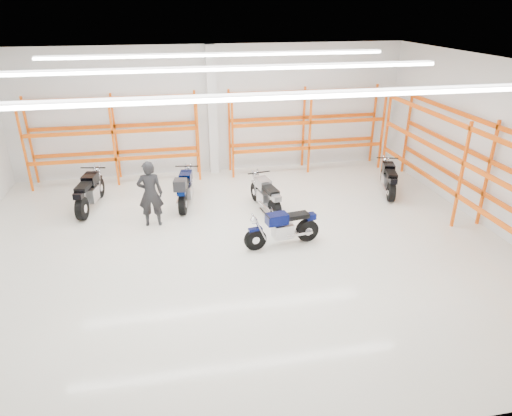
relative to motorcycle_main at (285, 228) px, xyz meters
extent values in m
plane|color=beige|center=(-1.19, 0.13, -0.47)|extent=(14.00, 14.00, 0.00)
cube|color=white|center=(-1.19, 6.13, 1.78)|extent=(14.00, 0.02, 4.50)
cube|color=white|center=(-1.19, -5.87, 1.78)|extent=(14.00, 0.02, 4.50)
cube|color=white|center=(5.81, 0.13, 1.78)|extent=(0.02, 12.00, 4.50)
cube|color=white|center=(-1.19, 0.13, 4.03)|extent=(14.00, 12.00, 0.02)
cube|color=white|center=(-1.19, -2.87, 3.93)|extent=(10.00, 0.22, 0.10)
cube|color=white|center=(-1.19, 0.63, 3.93)|extent=(10.00, 0.22, 0.10)
cube|color=white|center=(-1.19, 3.63, 3.93)|extent=(10.00, 0.22, 0.10)
cylinder|color=black|center=(-0.81, -0.12, -0.18)|extent=(0.59, 0.20, 0.58)
cylinder|color=black|center=(0.62, 0.10, -0.17)|extent=(0.62, 0.26, 0.60)
cylinder|color=silver|center=(-0.81, -0.12, -0.18)|extent=(0.21, 0.16, 0.19)
cylinder|color=silver|center=(0.62, 0.10, -0.17)|extent=(0.24, 0.22, 0.21)
cube|color=#060C40|center=(-0.81, -0.12, 0.11)|extent=(0.37, 0.20, 0.06)
cube|color=#B7B7BC|center=(-0.07, -0.01, -0.06)|extent=(0.55, 0.42, 0.37)
cube|color=#A5A5AA|center=(0.30, 0.05, -0.16)|extent=(0.69, 0.22, 0.08)
cube|color=#060C40|center=(-0.24, -0.03, 0.30)|extent=(0.59, 0.41, 0.27)
cube|color=black|center=(0.30, 0.05, 0.30)|extent=(0.68, 0.38, 0.12)
cube|color=#060C40|center=(0.70, 0.11, 0.23)|extent=(0.28, 0.25, 0.15)
cylinder|color=black|center=(-0.57, -0.08, 0.52)|extent=(0.14, 0.68, 0.03)
sphere|color=silver|center=(-0.85, -0.13, 0.36)|extent=(0.18, 0.18, 0.18)
cylinder|color=silver|center=(0.36, -0.10, -0.16)|extent=(0.73, 0.20, 0.09)
cylinder|color=black|center=(-5.09, 4.20, -0.14)|extent=(0.25, 0.67, 0.65)
cylinder|color=black|center=(-5.40, 2.59, -0.13)|extent=(0.32, 0.70, 0.68)
cylinder|color=silver|center=(-5.09, 4.20, -0.14)|extent=(0.19, 0.24, 0.22)
cylinder|color=silver|center=(-5.40, 2.59, -0.13)|extent=(0.26, 0.28, 0.24)
cube|color=black|center=(-5.09, 4.20, 0.18)|extent=(0.23, 0.42, 0.07)
cube|color=#B7B7BC|center=(-5.25, 3.36, -0.01)|extent=(0.49, 0.63, 0.41)
cube|color=#A5A5AA|center=(-5.33, 2.96, -0.12)|extent=(0.27, 0.77, 0.09)
cube|color=black|center=(-5.22, 3.56, 0.40)|extent=(0.48, 0.67, 0.31)
cube|color=black|center=(-5.33, 2.96, 0.40)|extent=(0.45, 0.77, 0.13)
cube|color=black|center=(-5.41, 2.51, 0.31)|extent=(0.29, 0.32, 0.17)
cylinder|color=black|center=(-5.15, 3.92, 0.64)|extent=(0.76, 0.18, 0.04)
sphere|color=silver|center=(-5.09, 4.24, 0.47)|extent=(0.21, 0.21, 0.21)
cylinder|color=silver|center=(-5.51, 2.95, -0.12)|extent=(0.25, 0.82, 0.10)
cylinder|color=black|center=(-2.24, 3.93, -0.16)|extent=(0.24, 0.63, 0.62)
cylinder|color=black|center=(-2.52, 2.40, -0.15)|extent=(0.30, 0.67, 0.64)
cylinder|color=silver|center=(-2.24, 3.93, -0.16)|extent=(0.18, 0.23, 0.21)
cylinder|color=silver|center=(-2.52, 2.40, -0.15)|extent=(0.25, 0.26, 0.23)
cube|color=#021047|center=(-2.24, 3.93, 0.15)|extent=(0.22, 0.40, 0.06)
cube|color=#B7B7BC|center=(-2.38, 3.13, -0.04)|extent=(0.46, 0.60, 0.39)
cube|color=#A5A5AA|center=(-2.45, 2.74, -0.14)|extent=(0.25, 0.74, 0.08)
cube|color=#021047|center=(-2.35, 3.32, 0.36)|extent=(0.45, 0.63, 0.29)
cube|color=black|center=(-2.45, 2.74, 0.36)|extent=(0.43, 0.73, 0.12)
cube|color=#021047|center=(-2.53, 2.32, 0.28)|extent=(0.27, 0.31, 0.17)
cylinder|color=black|center=(-2.28, 3.66, 0.59)|extent=(0.72, 0.17, 0.04)
sphere|color=silver|center=(-2.23, 3.97, 0.42)|extent=(0.20, 0.20, 0.20)
cylinder|color=silver|center=(-2.62, 2.73, -0.14)|extent=(0.23, 0.78, 0.09)
cube|color=black|center=(-2.56, 2.19, 0.55)|extent=(0.42, 0.45, 0.31)
cylinder|color=black|center=(-0.20, 2.96, -0.16)|extent=(0.23, 0.62, 0.61)
cylinder|color=black|center=(0.07, 1.46, -0.15)|extent=(0.29, 0.66, 0.63)
cylinder|color=silver|center=(-0.20, 2.96, -0.16)|extent=(0.18, 0.23, 0.20)
cylinder|color=silver|center=(0.07, 1.46, -0.15)|extent=(0.24, 0.26, 0.22)
cube|color=#9A9B9F|center=(-0.20, 2.96, 0.14)|extent=(0.22, 0.39, 0.06)
cube|color=#B7B7BC|center=(-0.06, 2.18, -0.04)|extent=(0.46, 0.59, 0.39)
cube|color=#A5A5AA|center=(0.01, 1.80, -0.14)|extent=(0.25, 0.72, 0.08)
cube|color=#9A9B9F|center=(-0.09, 2.36, 0.35)|extent=(0.44, 0.62, 0.29)
cube|color=black|center=(0.01, 1.80, 0.35)|extent=(0.42, 0.72, 0.12)
cube|color=#9A9B9F|center=(0.08, 1.38, 0.26)|extent=(0.27, 0.30, 0.16)
cylinder|color=black|center=(-0.16, 2.70, 0.57)|extent=(0.71, 0.16, 0.04)
sphere|color=silver|center=(-0.21, 3.00, 0.41)|extent=(0.19, 0.19, 0.19)
cylinder|color=silver|center=(-0.15, 1.73, -0.14)|extent=(0.23, 0.77, 0.09)
cylinder|color=black|center=(4.43, 3.56, -0.17)|extent=(0.29, 0.61, 0.60)
cylinder|color=black|center=(4.00, 2.11, -0.16)|extent=(0.35, 0.65, 0.62)
cylinder|color=silver|center=(4.43, 3.56, -0.17)|extent=(0.19, 0.23, 0.20)
cylinder|color=silver|center=(4.00, 2.11, -0.16)|extent=(0.26, 0.27, 0.22)
cube|color=black|center=(4.43, 3.56, 0.13)|extent=(0.25, 0.39, 0.06)
cube|color=#B7B7BC|center=(4.21, 2.81, -0.05)|extent=(0.50, 0.61, 0.38)
cube|color=#A5A5AA|center=(4.09, 2.44, -0.15)|extent=(0.32, 0.71, 0.08)
cube|color=black|center=(4.26, 2.98, 0.34)|extent=(0.49, 0.64, 0.28)
cube|color=black|center=(4.09, 2.44, 0.34)|extent=(0.48, 0.72, 0.12)
cube|color=black|center=(3.97, 2.03, 0.25)|extent=(0.29, 0.31, 0.16)
cylinder|color=black|center=(4.36, 3.31, 0.56)|extent=(0.69, 0.24, 0.04)
sphere|color=silver|center=(4.44, 3.60, 0.40)|extent=(0.19, 0.19, 0.19)
cylinder|color=silver|center=(3.93, 2.45, -0.15)|extent=(0.30, 0.75, 0.09)
imported|color=black|center=(-3.39, 1.84, 0.48)|extent=(0.71, 0.48, 1.90)
cube|color=white|center=(-1.19, 5.95, 1.78)|extent=(0.32, 0.32, 4.50)
cube|color=#F0520A|center=(-7.39, 6.01, 1.03)|extent=(0.07, 0.07, 3.00)
cube|color=#F0520A|center=(-7.39, 5.21, 1.03)|extent=(0.07, 0.07, 3.00)
cube|color=#F0520A|center=(-4.59, 6.01, 1.03)|extent=(0.07, 0.07, 3.00)
cube|color=#F0520A|center=(-4.59, 5.21, 1.03)|extent=(0.07, 0.07, 3.00)
cube|color=#F0520A|center=(-1.79, 6.01, 1.03)|extent=(0.07, 0.07, 3.00)
cube|color=#F0520A|center=(-1.79, 5.21, 1.03)|extent=(0.07, 0.07, 3.00)
cube|color=#F0520A|center=(-4.59, 6.01, 0.47)|extent=(5.60, 0.07, 0.12)
cube|color=#F0520A|center=(-4.59, 5.21, 0.47)|extent=(5.60, 0.07, 0.12)
cube|color=#F0520A|center=(-4.59, 6.01, 1.40)|extent=(5.60, 0.07, 0.12)
cube|color=#F0520A|center=(-4.59, 5.21, 1.40)|extent=(5.60, 0.07, 0.12)
cube|color=#F0520A|center=(-4.59, 6.01, 2.34)|extent=(5.60, 0.07, 0.12)
cube|color=#F0520A|center=(-4.59, 5.21, 2.34)|extent=(5.60, 0.07, 0.12)
cube|color=#F0520A|center=(-0.59, 6.01, 1.03)|extent=(0.07, 0.07, 3.00)
cube|color=#F0520A|center=(-0.59, 5.21, 1.03)|extent=(0.07, 0.07, 3.00)
cube|color=#F0520A|center=(2.21, 6.01, 1.03)|extent=(0.07, 0.07, 3.00)
cube|color=#F0520A|center=(2.21, 5.21, 1.03)|extent=(0.07, 0.07, 3.00)
cube|color=#F0520A|center=(5.01, 6.01, 1.03)|extent=(0.07, 0.07, 3.00)
cube|color=#F0520A|center=(5.01, 5.21, 1.03)|extent=(0.07, 0.07, 3.00)
cube|color=#F0520A|center=(2.21, 6.01, 0.47)|extent=(5.60, 0.07, 0.12)
cube|color=#F0520A|center=(2.21, 5.21, 0.47)|extent=(5.60, 0.07, 0.12)
cube|color=#F0520A|center=(2.21, 6.01, 1.40)|extent=(5.60, 0.07, 0.12)
cube|color=#F0520A|center=(2.21, 5.21, 1.40)|extent=(5.60, 0.07, 0.12)
cube|color=#F0520A|center=(2.21, 6.01, 2.34)|extent=(5.60, 0.07, 0.12)
cube|color=#F0520A|center=(2.21, 5.21, 2.34)|extent=(5.60, 0.07, 0.12)
cube|color=#F0520A|center=(5.69, 0.13, 1.03)|extent=(0.07, 0.07, 3.00)
cube|color=#F0520A|center=(4.89, 0.13, 1.03)|extent=(0.07, 0.07, 3.00)
cube|color=#F0520A|center=(5.69, 4.63, 1.03)|extent=(0.07, 0.07, 3.00)
cube|color=#F0520A|center=(4.89, 4.63, 1.03)|extent=(0.07, 0.07, 3.00)
cube|color=#F0520A|center=(5.69, 0.13, 0.47)|extent=(0.07, 9.00, 0.12)
cube|color=#F0520A|center=(4.89, 0.13, 0.47)|extent=(0.07, 9.00, 0.12)
cube|color=#F0520A|center=(5.69, 0.13, 1.40)|extent=(0.07, 9.00, 0.12)
cube|color=#F0520A|center=(4.89, 0.13, 1.40)|extent=(0.07, 9.00, 0.12)
cube|color=#F0520A|center=(5.69, 0.13, 2.34)|extent=(0.07, 9.00, 0.12)
cube|color=#F0520A|center=(4.89, 0.13, 2.34)|extent=(0.07, 9.00, 0.12)
camera|label=1|loc=(-2.75, -10.14, 5.32)|focal=32.00mm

